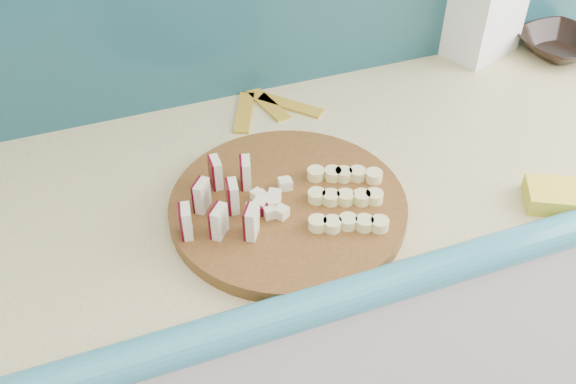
# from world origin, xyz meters

# --- Properties ---
(kitchen_counter) EXTENTS (2.20, 0.63, 0.91)m
(kitchen_counter) POSITION_xyz_m (0.10, 1.50, 0.46)
(kitchen_counter) COLOR beige
(kitchen_counter) RESTS_ON ground
(cutting_board) EXTENTS (0.52, 0.52, 0.02)m
(cutting_board) POSITION_xyz_m (-0.00, 1.40, 0.92)
(cutting_board) COLOR #4B2B10
(cutting_board) RESTS_ON kitchen_counter
(apple_wedges) EXTENTS (0.15, 0.17, 0.05)m
(apple_wedges) POSITION_xyz_m (-0.11, 1.41, 0.96)
(apple_wedges) COLOR beige
(apple_wedges) RESTS_ON cutting_board
(apple_chunks) EXTENTS (0.07, 0.06, 0.02)m
(apple_chunks) POSITION_xyz_m (-0.02, 1.41, 0.94)
(apple_chunks) COLOR #F6EBC5
(apple_chunks) RESTS_ON cutting_board
(banana_slices) EXTENTS (0.16, 0.18, 0.02)m
(banana_slices) POSITION_xyz_m (0.09, 1.37, 0.94)
(banana_slices) COLOR #E1D889
(banana_slices) RESTS_ON cutting_board
(brown_bowl) EXTENTS (0.20, 0.20, 0.04)m
(brown_bowl) POSITION_xyz_m (0.77, 1.69, 0.93)
(brown_bowl) COLOR black
(brown_bowl) RESTS_ON kitchen_counter
(sponge) EXTENTS (0.13, 0.12, 0.03)m
(sponge) POSITION_xyz_m (0.44, 1.26, 0.93)
(sponge) COLOR yellow
(sponge) RESTS_ON kitchen_counter
(banana_peel) EXTENTS (0.20, 0.16, 0.01)m
(banana_peel) POSITION_xyz_m (0.07, 1.71, 0.91)
(banana_peel) COLOR gold
(banana_peel) RESTS_ON kitchen_counter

